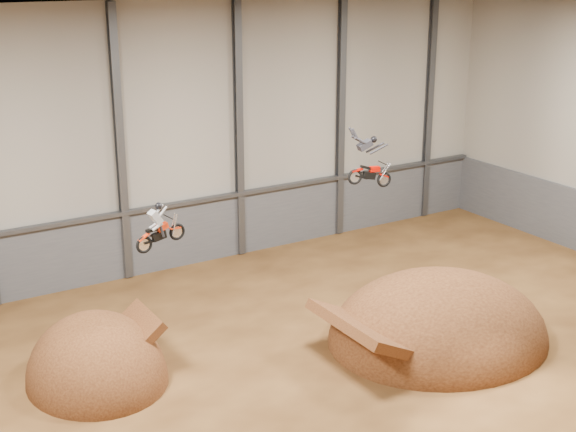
# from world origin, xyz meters

# --- Properties ---
(floor) EXTENTS (40.00, 40.00, 0.00)m
(floor) POSITION_xyz_m (0.00, 0.00, 0.00)
(floor) COLOR #492B13
(floor) RESTS_ON ground
(back_wall) EXTENTS (40.00, 0.10, 14.00)m
(back_wall) POSITION_xyz_m (0.00, 15.00, 7.00)
(back_wall) COLOR #A29B8F
(back_wall) RESTS_ON ground
(ceiling) EXTENTS (40.00, 40.00, 0.00)m
(ceiling) POSITION_xyz_m (0.00, 0.00, 14.00)
(ceiling) COLOR black
(ceiling) RESTS_ON back_wall
(lower_band_back) EXTENTS (39.80, 0.18, 3.50)m
(lower_band_back) POSITION_xyz_m (0.00, 14.90, 1.75)
(lower_band_back) COLOR #55565C
(lower_band_back) RESTS_ON ground
(steel_rail) EXTENTS (39.80, 0.35, 0.20)m
(steel_rail) POSITION_xyz_m (0.00, 14.75, 3.55)
(steel_rail) COLOR #47494F
(steel_rail) RESTS_ON lower_band_back
(steel_column_2) EXTENTS (0.40, 0.36, 13.90)m
(steel_column_2) POSITION_xyz_m (-3.33, 14.80, 7.00)
(steel_column_2) COLOR #47494F
(steel_column_2) RESTS_ON ground
(steel_column_3) EXTENTS (0.40, 0.36, 13.90)m
(steel_column_3) POSITION_xyz_m (3.33, 14.80, 7.00)
(steel_column_3) COLOR #47494F
(steel_column_3) RESTS_ON ground
(steel_column_4) EXTENTS (0.40, 0.36, 13.90)m
(steel_column_4) POSITION_xyz_m (10.00, 14.80, 7.00)
(steel_column_4) COLOR #47494F
(steel_column_4) RESTS_ON ground
(steel_column_5) EXTENTS (0.40, 0.36, 13.90)m
(steel_column_5) POSITION_xyz_m (16.67, 14.80, 7.00)
(steel_column_5) COLOR #47494F
(steel_column_5) RESTS_ON ground
(takeoff_ramp) EXTENTS (5.43, 6.26, 5.43)m
(takeoff_ramp) POSITION_xyz_m (-8.22, 5.31, 0.00)
(takeoff_ramp) COLOR #442211
(takeoff_ramp) RESTS_ON ground
(landing_ramp) EXTENTS (9.99, 8.84, 5.76)m
(landing_ramp) POSITION_xyz_m (5.66, 1.01, 0.00)
(landing_ramp) COLOR #442211
(landing_ramp) RESTS_ON ground
(fmx_rider_a) EXTENTS (2.39, 1.03, 2.15)m
(fmx_rider_a) POSITION_xyz_m (-5.73, 4.02, 6.50)
(fmx_rider_a) COLOR #F23510
(fmx_rider_b) EXTENTS (3.36, 1.29, 2.95)m
(fmx_rider_b) POSITION_xyz_m (4.26, 4.51, 7.56)
(fmx_rider_b) COLOR #C40900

